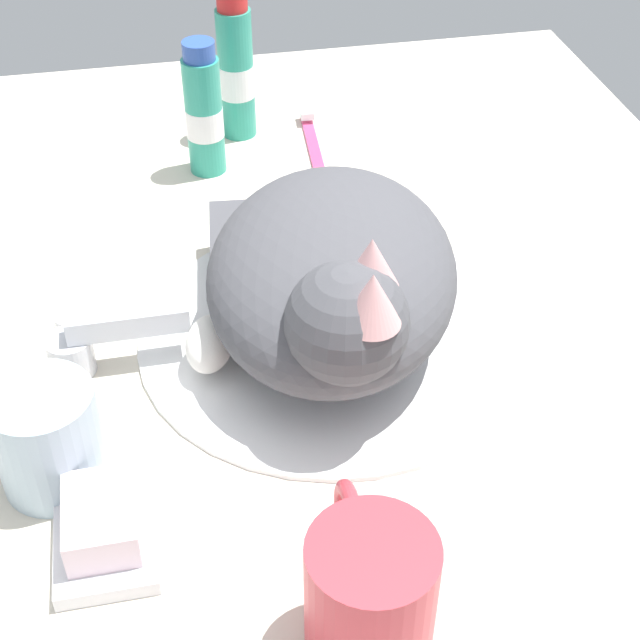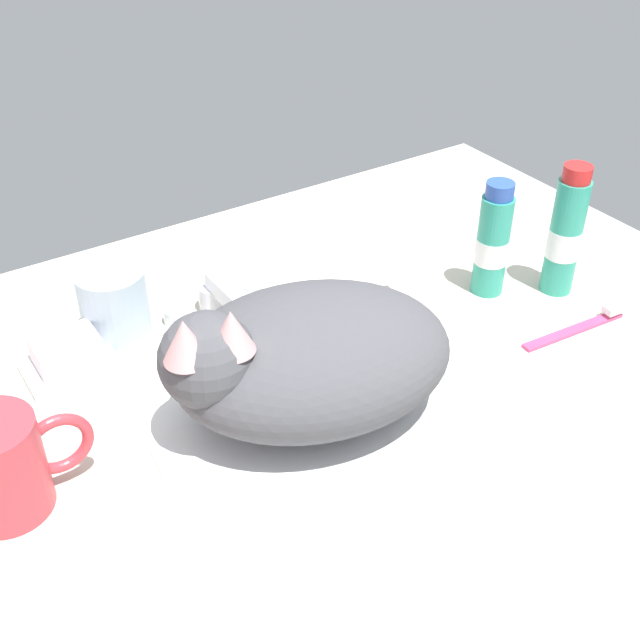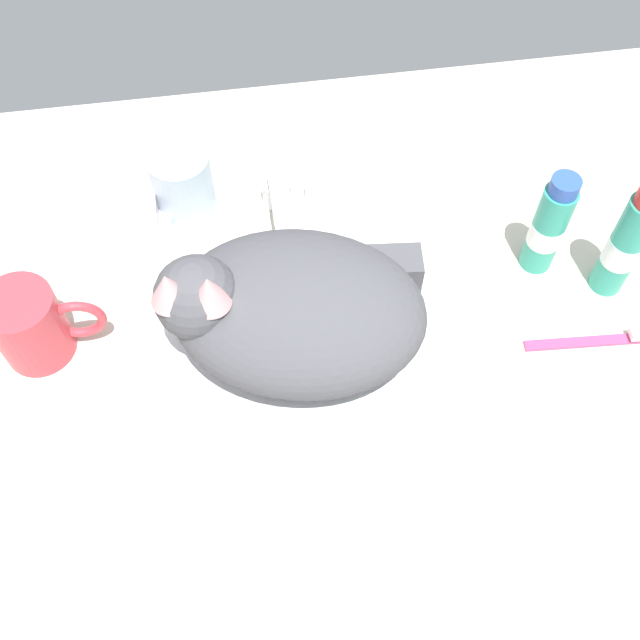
% 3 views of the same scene
% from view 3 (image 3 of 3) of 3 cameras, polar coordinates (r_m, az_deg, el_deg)
% --- Properties ---
extents(ground_plane, '(1.10, 0.83, 0.03)m').
position_cam_3_polar(ground_plane, '(0.83, -1.48, -2.32)').
color(ground_plane, beige).
extents(sink_basin, '(0.31, 0.31, 0.01)m').
position_cam_3_polar(sink_basin, '(0.81, -1.51, -1.65)').
color(sink_basin, white).
rests_on(sink_basin, ground_plane).
extents(faucet, '(0.12, 0.11, 0.05)m').
position_cam_3_polar(faucet, '(0.91, -3.17, 9.22)').
color(faucet, silver).
rests_on(faucet, ground_plane).
extents(cat, '(0.30, 0.25, 0.14)m').
position_cam_3_polar(cat, '(0.76, -2.43, 0.92)').
color(cat, '#4C4C51').
rests_on(cat, sink_basin).
extents(coffee_mug, '(0.12, 0.07, 0.09)m').
position_cam_3_polar(coffee_mug, '(0.83, -20.98, -0.38)').
color(coffee_mug, '#C63842').
rests_on(coffee_mug, ground_plane).
extents(rinse_cup, '(0.07, 0.07, 0.08)m').
position_cam_3_polar(rinse_cup, '(0.91, -10.40, 10.28)').
color(rinse_cup, silver).
rests_on(rinse_cup, ground_plane).
extents(soap_dish, '(0.09, 0.06, 0.01)m').
position_cam_3_polar(soap_dish, '(0.93, -13.92, 6.90)').
color(soap_dish, white).
rests_on(soap_dish, ground_plane).
extents(soap_bar, '(0.06, 0.05, 0.03)m').
position_cam_3_polar(soap_bar, '(0.91, -14.18, 7.68)').
color(soap_bar, silver).
rests_on(soap_bar, soap_dish).
extents(toothpaste_bottle, '(0.04, 0.04, 0.14)m').
position_cam_3_polar(toothpaste_bottle, '(0.86, 16.93, 6.79)').
color(toothpaste_bottle, teal).
rests_on(toothpaste_bottle, ground_plane).
extents(mouthwash_bottle, '(0.04, 0.04, 0.16)m').
position_cam_3_polar(mouthwash_bottle, '(0.86, 22.20, 5.36)').
color(mouthwash_bottle, teal).
rests_on(mouthwash_bottle, ground_plane).
extents(toothbrush, '(0.14, 0.02, 0.02)m').
position_cam_3_polar(toothbrush, '(0.86, 20.15, -1.42)').
color(toothbrush, '#D83F72').
rests_on(toothbrush, ground_plane).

